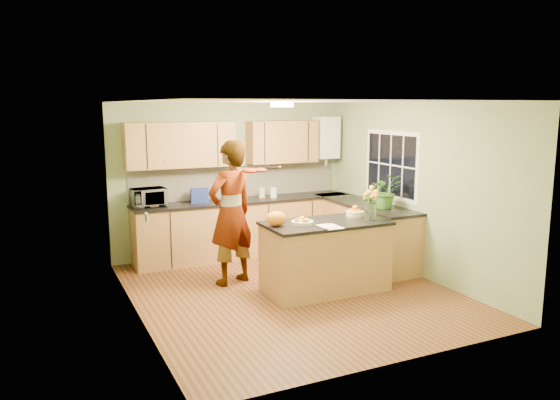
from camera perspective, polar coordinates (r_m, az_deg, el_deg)
name	(u,v)px	position (r m, az deg, el deg)	size (l,w,h in m)	color
floor	(291,292)	(7.37, 1.21, -9.57)	(4.50, 4.50, 0.00)	#532D17
ceiling	(292,101)	(6.95, 1.29, 10.26)	(4.00, 4.50, 0.02)	white
wall_back	(232,179)	(9.10, -5.06, 2.23)	(4.00, 0.02, 2.50)	gray
wall_front	(400,237)	(5.18, 12.39, -3.79)	(4.00, 0.02, 2.50)	gray
wall_left	(135,212)	(6.43, -14.93, -1.24)	(0.02, 4.50, 2.50)	gray
wall_right	(416,190)	(8.13, 13.98, 1.07)	(0.02, 4.50, 2.50)	gray
back_counter	(245,227)	(9.00, -3.72, -2.88)	(3.64, 0.62, 0.94)	#A16940
right_counter	(364,232)	(8.77, 8.75, -3.31)	(0.62, 2.24, 0.94)	#A16940
splashback	(238,181)	(9.13, -4.43, 1.95)	(3.60, 0.02, 0.52)	white
upper_cabinets	(225,143)	(8.82, -5.81, 5.90)	(3.20, 0.34, 0.70)	#A16940
boiler	(326,138)	(9.61, 4.84, 6.51)	(0.40, 0.30, 0.86)	white
window_right	(391,165)	(8.56, 11.50, 3.61)	(0.01, 1.30, 1.05)	white
light_switch	(147,217)	(5.85, -13.75, -1.78)	(0.02, 0.09, 0.09)	white
ceiling_lamp	(282,105)	(7.22, 0.21, 9.94)	(0.30, 0.30, 0.07)	#FFEABF
peninsula_island	(325,256)	(7.32, 4.76, -5.87)	(1.64, 0.84, 0.94)	#A16940
fruit_dish	(302,221)	(7.03, 2.34, -2.22)	(0.29, 0.29, 0.10)	beige
orange_bowl	(355,212)	(7.60, 7.85, -1.23)	(0.25, 0.25, 0.14)	beige
flower_vase	(372,196)	(7.31, 9.64, 0.44)	(0.27, 0.27, 0.50)	silver
orange_bag	(276,218)	(6.91, -0.42, -1.94)	(0.26, 0.22, 0.19)	orange
papers	(331,227)	(6.90, 5.33, -2.78)	(0.23, 0.31, 0.01)	white
violinist	(231,213)	(7.50, -5.14, -1.36)	(0.73, 0.48, 2.00)	#EEA991
violin	(250,171)	(7.27, -3.13, 3.09)	(0.55, 0.22, 0.11)	#501605
microwave	(148,197)	(8.48, -13.59, 0.26)	(0.50, 0.34, 0.28)	white
blue_box	(200,196)	(8.68, -8.41, 0.45)	(0.27, 0.20, 0.22)	navy
kettle	(242,192)	(8.88, -4.00, 0.89)	(0.17, 0.17, 0.32)	silver
jar_cream	(262,193)	(9.06, -1.92, 0.78)	(0.11, 0.11, 0.17)	beige
jar_white	(273,192)	(9.04, -0.69, 0.79)	(0.11, 0.11, 0.17)	white
potted_plant	(386,191)	(8.20, 10.97, 0.93)	(0.48, 0.41, 0.53)	#387025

